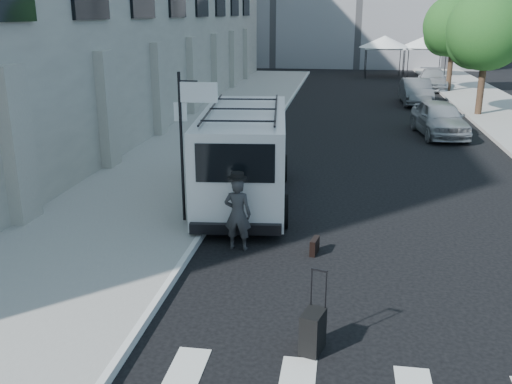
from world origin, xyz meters
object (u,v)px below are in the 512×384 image
(briefcase, at_px, (315,246))
(cargo_van, at_px, (244,154))
(parked_car_a, at_px, (440,118))
(suitcase, at_px, (313,332))
(businessman, at_px, (238,214))
(parked_car_b, at_px, (416,92))
(parked_car_c, at_px, (432,80))

(briefcase, xyz_separation_m, cargo_van, (-2.11, 3.47, 1.09))
(parked_car_a, bearing_deg, suitcase, -110.82)
(briefcase, height_order, cargo_van, cargo_van)
(businessman, distance_m, briefcase, 1.77)
(suitcase, relative_size, parked_car_b, 0.30)
(suitcase, bearing_deg, parked_car_b, 96.50)
(businessman, height_order, parked_car_a, businessman)
(cargo_van, bearing_deg, parked_car_b, 64.11)
(briefcase, relative_size, parked_car_a, 0.10)
(suitcase, xyz_separation_m, parked_car_c, (6.04, 32.15, 0.33))
(businessman, relative_size, cargo_van, 0.24)
(suitcase, height_order, parked_car_c, parked_car_c)
(suitcase, bearing_deg, cargo_van, 123.65)
(businessman, bearing_deg, parked_car_b, -103.52)
(businessman, relative_size, parked_car_b, 0.38)
(cargo_van, height_order, parked_car_a, cargo_van)
(suitcase, relative_size, cargo_van, 0.19)
(businessman, xyz_separation_m, parked_car_b, (6.07, 21.74, -0.10))
(parked_car_a, xyz_separation_m, parked_car_c, (1.80, 15.42, -0.07))
(briefcase, xyz_separation_m, parked_car_b, (4.41, 21.74, 0.53))
(parked_car_c, bearing_deg, suitcase, -94.88)
(parked_car_c, bearing_deg, parked_car_a, -90.90)
(briefcase, bearing_deg, businessman, -170.22)
(briefcase, distance_m, parked_car_c, 29.13)
(parked_car_a, relative_size, parked_car_c, 0.94)
(briefcase, bearing_deg, parked_car_a, 81.07)
(cargo_van, bearing_deg, briefcase, -64.92)
(businessman, relative_size, parked_car_c, 0.35)
(cargo_van, height_order, parked_car_b, cargo_van)
(businessman, xyz_separation_m, suitcase, (1.83, -3.69, -0.46))
(briefcase, relative_size, parked_car_c, 0.10)
(businessman, distance_m, parked_car_b, 22.57)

